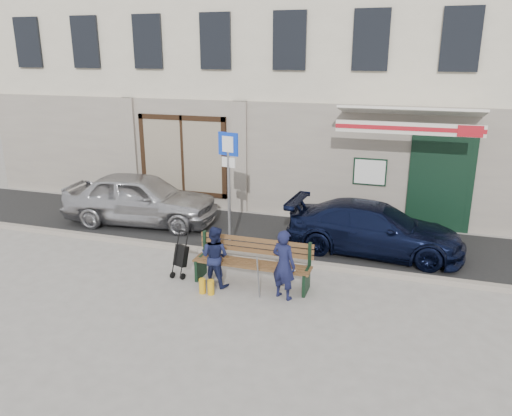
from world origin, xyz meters
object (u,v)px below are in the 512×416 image
at_px(car_silver, 141,198).
at_px(stroller, 181,257).
at_px(man, 284,265).
at_px(woman, 215,256).
at_px(bench, 250,263).
at_px(parking_sign, 229,173).
at_px(car_navy, 374,229).

bearing_deg(car_silver, stroller, -143.39).
xyz_separation_m(man, woman, (-1.45, 0.12, -0.06)).
bearing_deg(man, bench, -4.31).
bearing_deg(woman, man, -175.87).
bearing_deg(bench, parking_sign, 123.21).
bearing_deg(car_navy, man, 157.26).
height_order(bench, woman, woman).
xyz_separation_m(parking_sign, bench, (1.03, -1.57, -1.44)).
bearing_deg(stroller, parking_sign, 92.51).
height_order(car_silver, parking_sign, parking_sign).
relative_size(car_silver, woman, 3.34).
bearing_deg(woman, stroller, -4.29).
relative_size(car_silver, bench, 1.73).
height_order(car_navy, man, man).
xyz_separation_m(car_silver, man, (4.83, -3.05, -0.02)).
distance_m(bench, woman, 0.72).
bearing_deg(parking_sign, woman, -64.19).
relative_size(car_navy, stroller, 4.23).
height_order(car_silver, stroller, car_silver).
xyz_separation_m(car_silver, car_navy, (6.25, -0.19, -0.12)).
bearing_deg(woman, bench, -150.46).
bearing_deg(car_navy, car_silver, 92.01).
distance_m(parking_sign, stroller, 2.25).
relative_size(car_silver, man, 3.03).
height_order(bench, stroller, bench).
relative_size(man, woman, 1.10).
distance_m(man, stroller, 2.34).
relative_size(car_silver, car_navy, 1.03).
relative_size(car_navy, man, 2.95).
bearing_deg(car_navy, stroller, 128.13).
distance_m(parking_sign, bench, 2.37).
distance_m(parking_sign, woman, 2.26).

